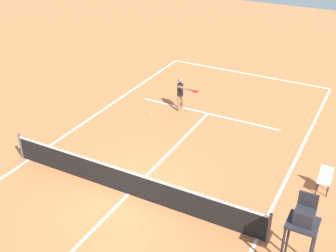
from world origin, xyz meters
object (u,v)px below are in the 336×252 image
player_serving (181,92)px  courtside_chair_mid (325,178)px  umpire_chair (303,222)px  tennis_ball (151,114)px

player_serving → courtside_chair_mid: (-7.08, 3.25, -0.43)m
player_serving → courtside_chair_mid: 7.80m
courtside_chair_mid → umpire_chair: bearing=89.5°
courtside_chair_mid → tennis_ball: bearing=-15.2°
player_serving → tennis_ball: 1.73m
tennis_ball → courtside_chair_mid: 8.42m
tennis_ball → umpire_chair: (-8.08, 6.06, 1.57)m
player_serving → courtside_chair_mid: size_ratio=1.71×
tennis_ball → umpire_chair: 10.22m
player_serving → courtside_chair_mid: bearing=73.1°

